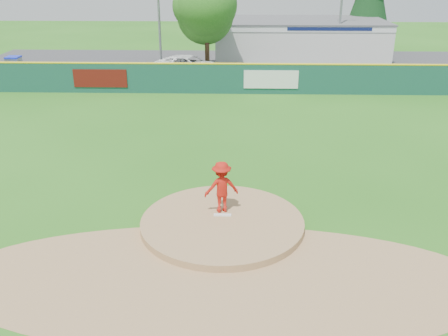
{
  "coord_description": "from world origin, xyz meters",
  "views": [
    {
      "loc": [
        0.49,
        -14.78,
        8.35
      ],
      "look_at": [
        0.0,
        2.0,
        1.3
      ],
      "focal_mm": 40.0,
      "sensor_mm": 36.0,
      "label": 1
    }
  ],
  "objects_px": {
    "van": "(189,66)",
    "deciduous_tree": "(207,13)",
    "pitcher": "(222,187)",
    "pool_building_grp": "(299,38)",
    "playground_slide": "(14,67)"
  },
  "relations": [
    {
      "from": "van",
      "to": "deciduous_tree",
      "type": "bearing_deg",
      "value": -24.58
    },
    {
      "from": "pitcher",
      "to": "playground_slide",
      "type": "height_order",
      "value": "pitcher"
    },
    {
      "from": "pitcher",
      "to": "pool_building_grp",
      "type": "height_order",
      "value": "pool_building_grp"
    },
    {
      "from": "pool_building_grp",
      "to": "playground_slide",
      "type": "xyz_separation_m",
      "value": [
        -22.59,
        -9.35,
        -0.87
      ]
    },
    {
      "from": "pitcher",
      "to": "van",
      "type": "distance_m",
      "value": 23.12
    },
    {
      "from": "pitcher",
      "to": "pool_building_grp",
      "type": "distance_m",
      "value": 31.93
    },
    {
      "from": "pitcher",
      "to": "van",
      "type": "bearing_deg",
      "value": -96.9
    },
    {
      "from": "deciduous_tree",
      "to": "van",
      "type": "bearing_deg",
      "value": -132.58
    },
    {
      "from": "pitcher",
      "to": "deciduous_tree",
      "type": "height_order",
      "value": "deciduous_tree"
    },
    {
      "from": "pool_building_grp",
      "to": "deciduous_tree",
      "type": "xyz_separation_m",
      "value": [
        -8.0,
        -6.99,
        2.89
      ]
    },
    {
      "from": "van",
      "to": "pitcher",
      "type": "bearing_deg",
      "value": -153.78
    },
    {
      "from": "van",
      "to": "playground_slide",
      "type": "height_order",
      "value": "playground_slide"
    },
    {
      "from": "van",
      "to": "deciduous_tree",
      "type": "distance_m",
      "value": 4.28
    },
    {
      "from": "pool_building_grp",
      "to": "deciduous_tree",
      "type": "relative_size",
      "value": 2.07
    },
    {
      "from": "deciduous_tree",
      "to": "pool_building_grp",
      "type": "bearing_deg",
      "value": 41.16
    }
  ]
}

